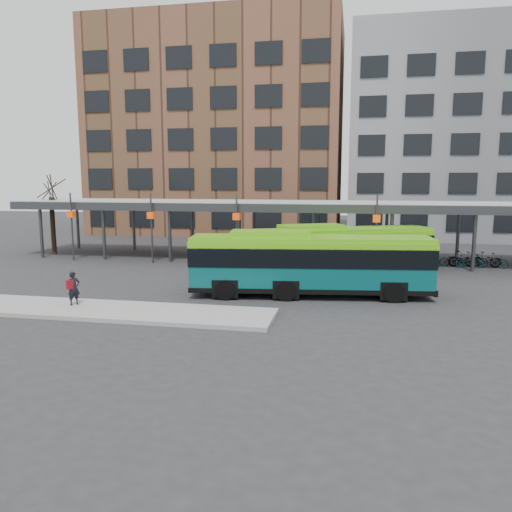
% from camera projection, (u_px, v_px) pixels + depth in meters
% --- Properties ---
extents(ground, '(120.00, 120.00, 0.00)m').
position_uv_depth(ground, '(252.00, 302.00, 23.41)').
color(ground, '#28282B').
rests_on(ground, ground).
extents(boarding_island, '(14.00, 3.00, 0.18)m').
position_uv_depth(boarding_island, '(113.00, 311.00, 21.53)').
color(boarding_island, gray).
rests_on(boarding_island, ground).
extents(canopy, '(40.00, 6.53, 4.80)m').
position_uv_depth(canopy, '(287.00, 205.00, 35.31)').
color(canopy, '#999B9E').
rests_on(canopy, ground).
extents(tree, '(1.64, 1.64, 5.60)m').
position_uv_depth(tree, '(53.00, 223.00, 38.10)').
color(tree, black).
rests_on(tree, ground).
extents(building_brick, '(26.00, 14.00, 22.00)m').
position_uv_depth(building_brick, '(221.00, 131.00, 54.69)').
color(building_brick, brown).
rests_on(building_brick, ground).
extents(building_grey, '(24.00, 14.00, 20.00)m').
position_uv_depth(building_grey, '(472.00, 136.00, 49.90)').
color(building_grey, slate).
rests_on(building_grey, ground).
extents(bus_front, '(11.91, 3.96, 3.22)m').
position_uv_depth(bus_front, '(309.00, 262.00, 24.52)').
color(bus_front, '#074D50').
rests_on(bus_front, ground).
extents(bus_rear, '(11.13, 7.14, 3.10)m').
position_uv_depth(bus_rear, '(339.00, 249.00, 29.77)').
color(bus_rear, '#074D50').
rests_on(bus_rear, ground).
extents(pedestrian, '(0.62, 0.65, 1.50)m').
position_uv_depth(pedestrian, '(74.00, 288.00, 22.11)').
color(pedestrian, black).
rests_on(pedestrian, boarding_island).
extents(bike_rack, '(4.27, 1.09, 1.05)m').
position_uv_depth(bike_rack, '(473.00, 260.00, 32.76)').
color(bike_rack, slate).
rests_on(bike_rack, ground).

